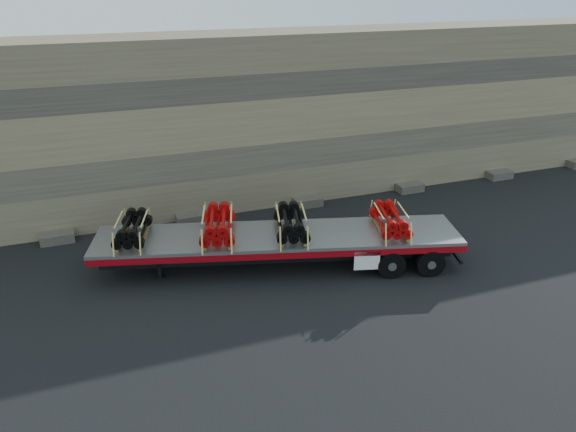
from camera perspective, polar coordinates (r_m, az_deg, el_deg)
name	(u,v)px	position (r m, az deg, el deg)	size (l,w,h in m)	color
ground	(305,262)	(19.39, 1.78, -4.73)	(120.00, 120.00, 0.00)	black
rock_wall	(248,120)	(23.90, -4.05, 9.75)	(44.00, 3.00, 7.00)	#7A6B54
trailer	(278,250)	(18.87, -1.01, -3.50)	(12.05, 2.32, 1.20)	#A5A8AD
bundle_front	(133,229)	(18.79, -15.51, -1.33)	(0.99, 1.98, 0.70)	black
bundle_midfront	(218,226)	(18.43, -7.13, -0.97)	(1.10, 2.19, 0.78)	#AC0909
bundle_midrear	(291,223)	(18.48, 0.30, -0.77)	(1.05, 2.10, 0.74)	black
bundle_rear	(390,221)	(19.04, 10.33, -0.46)	(1.00, 2.01, 0.71)	#AC0909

